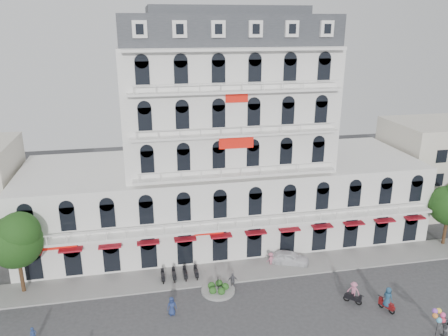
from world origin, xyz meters
TOP-DOWN VIEW (x-y plane):
  - ground at (0.00, 0.00)m, footprint 120.00×120.00m
  - sidewalk at (0.00, 9.00)m, footprint 53.00×4.00m
  - main_building at (0.00, 18.00)m, footprint 45.00×15.00m
  - flank_building_east at (30.00, 20.00)m, footprint 14.00×10.00m
  - traffic_island at (-3.00, 6.00)m, footprint 3.20×3.20m
  - parked_scooter_row at (-6.35, 8.80)m, footprint 4.40×1.80m
  - tree_west_inner at (-20.95, 9.48)m, footprint 4.76×4.76m
  - parked_car at (5.28, 9.50)m, footprint 4.46×3.13m
  - rider_east at (11.06, 0.25)m, footprint 0.91×1.61m
  - rider_center at (8.64, 1.85)m, footprint 1.34×1.28m
  - pedestrian_left at (-7.56, 3.41)m, footprint 0.91×0.67m
  - pedestrian_mid at (-1.50, 6.33)m, footprint 0.97×0.50m
  - pedestrian_right at (3.25, 9.50)m, footprint 1.10×0.83m
  - pedestrian_far at (-18.59, 1.89)m, footprint 0.65×0.55m
  - balloon_vendor at (13.45, -3.80)m, footprint 1.50×1.40m

SIDE VIEW (x-z plane):
  - ground at x=0.00m, z-range 0.00..0.00m
  - parked_scooter_row at x=-6.35m, z-range -0.55..0.55m
  - sidewalk at x=0.00m, z-range 0.00..0.16m
  - traffic_island at x=-3.00m, z-range -0.54..1.06m
  - parked_car at x=5.28m, z-range 0.00..1.41m
  - pedestrian_right at x=3.25m, z-range 0.00..1.51m
  - pedestrian_far at x=-18.59m, z-range 0.00..1.51m
  - pedestrian_mid at x=-1.50m, z-range 0.00..1.59m
  - pedestrian_left at x=-7.56m, z-range 0.00..1.73m
  - rider_center at x=8.64m, z-range 0.06..2.25m
  - rider_east at x=11.06m, z-range 0.02..2.36m
  - balloon_vendor at x=13.45m, z-range 0.03..2.48m
  - tree_west_inner at x=-20.95m, z-range 1.56..9.81m
  - flank_building_east at x=30.00m, z-range 0.00..12.00m
  - main_building at x=0.00m, z-range -2.94..22.86m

